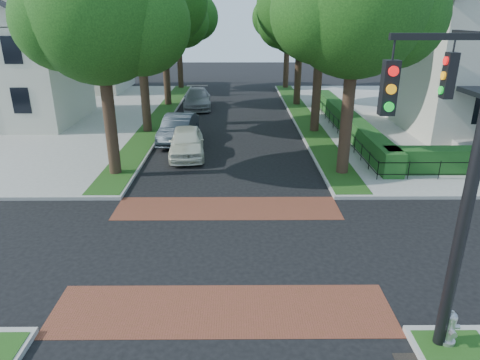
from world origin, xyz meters
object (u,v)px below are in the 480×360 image
Objects in this scene: parked_car_middle at (178,128)px; parked_car_rear at (197,99)px; traffic_signal at (462,154)px; parked_car_front at (187,142)px; fire_hydrant at (449,328)px.

parked_car_middle reaches higher than parked_car_rear.
parked_car_rear is (-7.81, 27.56, -3.92)m from traffic_signal.
parked_car_front is 0.95× the size of parked_car_middle.
traffic_signal reaches higher than parked_car_middle.
traffic_signal is at bearing -78.49° from parked_car_rear.
parked_car_front is at bearing 116.57° from traffic_signal.
traffic_signal reaches higher than parked_car_rear.
traffic_signal is 4.15m from fire_hydrant.
parked_car_rear is at bearing 87.03° from parked_car_front.
fire_hydrant is (7.67, -14.72, -0.22)m from parked_car_front.
traffic_signal is at bearing -60.23° from parked_car_middle.
traffic_signal is 16.71m from parked_car_front.
parked_car_front is 13.04m from parked_car_rear.
parked_car_front is 0.86× the size of parked_car_rear.
traffic_signal reaches higher than parked_car_front.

